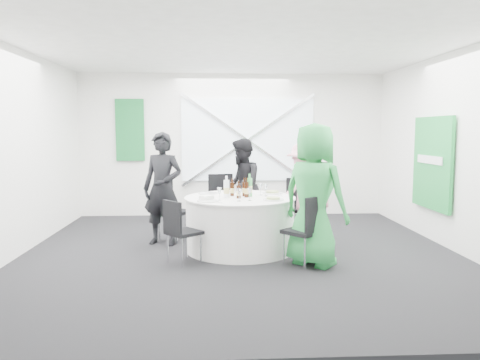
{
  "coord_description": "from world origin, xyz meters",
  "views": [
    {
      "loc": [
        -0.35,
        -6.3,
        1.69
      ],
      "look_at": [
        0.0,
        0.2,
        1.0
      ],
      "focal_mm": 35.0,
      "sensor_mm": 36.0,
      "label": 1
    }
  ],
  "objects": [
    {
      "name": "floor",
      "position": [
        0.0,
        0.0,
        0.0
      ],
      "size": [
        6.0,
        6.0,
        0.0
      ],
      "primitive_type": "plane",
      "color": "black",
      "rests_on": "ground"
    },
    {
      "name": "ceiling",
      "position": [
        0.0,
        0.0,
        2.8
      ],
      "size": [
        6.0,
        6.0,
        0.0
      ],
      "primitive_type": "plane",
      "rotation": [
        3.14,
        0.0,
        0.0
      ],
      "color": "silver",
      "rests_on": "wall_back"
    },
    {
      "name": "wall_back",
      "position": [
        0.0,
        3.0,
        1.4
      ],
      "size": [
        6.0,
        0.0,
        6.0
      ],
      "primitive_type": "plane",
      "rotation": [
        1.57,
        0.0,
        0.0
      ],
      "color": "white",
      "rests_on": "floor"
    },
    {
      "name": "wall_front",
      "position": [
        0.0,
        -3.0,
        1.4
      ],
      "size": [
        6.0,
        0.0,
        6.0
      ],
      "primitive_type": "plane",
      "rotation": [
        -1.57,
        0.0,
        0.0
      ],
      "color": "white",
      "rests_on": "floor"
    },
    {
      "name": "wall_left",
      "position": [
        -3.0,
        0.0,
        1.4
      ],
      "size": [
        0.0,
        6.0,
        6.0
      ],
      "primitive_type": "plane",
      "rotation": [
        1.57,
        0.0,
        1.57
      ],
      "color": "white",
      "rests_on": "floor"
    },
    {
      "name": "wall_right",
      "position": [
        3.0,
        0.0,
        1.4
      ],
      "size": [
        0.0,
        6.0,
        6.0
      ],
      "primitive_type": "plane",
      "rotation": [
        1.57,
        0.0,
        -1.57
      ],
      "color": "white",
      "rests_on": "floor"
    },
    {
      "name": "window_panel",
      "position": [
        0.3,
        2.96,
        1.5
      ],
      "size": [
        2.6,
        0.03,
        1.6
      ],
      "primitive_type": "cube",
      "color": "white",
      "rests_on": "wall_back"
    },
    {
      "name": "window_brace_a",
      "position": [
        0.3,
        2.92,
        1.5
      ],
      "size": [
        2.63,
        0.05,
        1.84
      ],
      "primitive_type": "cube",
      "rotation": [
        0.0,
        0.97,
        0.0
      ],
      "color": "silver",
      "rests_on": "window_panel"
    },
    {
      "name": "window_brace_b",
      "position": [
        0.3,
        2.92,
        1.5
      ],
      "size": [
        2.63,
        0.05,
        1.84
      ],
      "primitive_type": "cube",
      "rotation": [
        0.0,
        -0.97,
        0.0
      ],
      "color": "silver",
      "rests_on": "window_panel"
    },
    {
      "name": "green_banner",
      "position": [
        -2.0,
        2.95,
        1.7
      ],
      "size": [
        0.55,
        0.04,
        1.2
      ],
      "primitive_type": "cube",
      "color": "#13612B",
      "rests_on": "wall_back"
    },
    {
      "name": "green_sign",
      "position": [
        2.94,
        0.6,
        1.2
      ],
      "size": [
        0.05,
        1.2,
        1.4
      ],
      "primitive_type": "cube",
      "color": "#1A9239",
      "rests_on": "wall_right"
    },
    {
      "name": "banquet_table",
      "position": [
        0.0,
        0.2,
        0.38
      ],
      "size": [
        1.56,
        1.56,
        0.76
      ],
      "color": "silver",
      "rests_on": "floor"
    },
    {
      "name": "chair_back",
      "position": [
        -0.23,
        1.41,
        0.57
      ],
      "size": [
        0.51,
        0.52,
        0.96
      ],
      "rotation": [
        0.0,
        0.0,
        0.19
      ],
      "color": "black",
      "rests_on": "floor"
    },
    {
      "name": "chair_back_left",
      "position": [
        -1.04,
        0.87,
        0.53
      ],
      "size": [
        0.57,
        0.57,
        0.91
      ],
      "rotation": [
        0.0,
        0.0,
        1.0
      ],
      "color": "black",
      "rests_on": "floor"
    },
    {
      "name": "chair_back_right",
      "position": [
        0.86,
        0.94,
        0.55
      ],
      "size": [
        0.6,
        0.6,
        0.93
      ],
      "rotation": [
        0.0,
        0.0,
        -0.86
      ],
      "color": "black",
      "rests_on": "floor"
    },
    {
      "name": "chair_front_right",
      "position": [
        0.79,
        -0.68,
        0.52
      ],
      "size": [
        0.57,
        0.57,
        0.89
      ],
      "rotation": [
        0.0,
        0.0,
        3.87
      ],
      "color": "black",
      "rests_on": "floor"
    },
    {
      "name": "chair_front_left",
      "position": [
        -0.8,
        -0.49,
        0.48
      ],
      "size": [
        0.53,
        0.53,
        0.82
      ],
      "rotation": [
        0.0,
        0.0,
        2.28
      ],
      "color": "black",
      "rests_on": "floor"
    },
    {
      "name": "person_man_back_left",
      "position": [
        -1.12,
        0.6,
        0.84
      ],
      "size": [
        0.71,
        0.58,
        1.67
      ],
      "primitive_type": "imported",
      "rotation": [
        0.0,
        0.0,
        -0.34
      ],
      "color": "black",
      "rests_on": "floor"
    },
    {
      "name": "person_man_back",
      "position": [
        0.08,
        1.29,
        0.78
      ],
      "size": [
        0.47,
        0.79,
        1.56
      ],
      "primitive_type": "imported",
      "rotation": [
        0.0,
        0.0,
        -1.65
      ],
      "color": "black",
      "rests_on": "floor"
    },
    {
      "name": "person_woman_pink",
      "position": [
        1.01,
        0.7,
        0.76
      ],
      "size": [
        1.08,
        0.84,
        1.51
      ],
      "primitive_type": "imported",
      "rotation": [
        0.0,
        0.0,
        -2.68
      ],
      "color": "pink",
      "rests_on": "floor"
    },
    {
      "name": "person_woman_green",
      "position": [
        0.88,
        -0.6,
        0.89
      ],
      "size": [
        1.03,
        1.01,
        1.78
      ],
      "primitive_type": "imported",
      "rotation": [
        0.0,
        0.0,
        2.41
      ],
      "color": "green",
      "rests_on": "floor"
    },
    {
      "name": "plate_back",
      "position": [
        0.0,
        0.73,
        0.77
      ],
      "size": [
        0.26,
        0.26,
        0.01
      ],
      "color": "silver",
      "rests_on": "banquet_table"
    },
    {
      "name": "plate_back_left",
      "position": [
        -0.45,
        0.55,
        0.77
      ],
      "size": [
        0.29,
        0.29,
        0.01
      ],
      "color": "silver",
      "rests_on": "banquet_table"
    },
    {
      "name": "plate_back_right",
      "position": [
        0.5,
        0.53,
        0.78
      ],
      "size": [
        0.29,
        0.29,
        0.04
      ],
      "color": "silver",
      "rests_on": "banquet_table"
    },
    {
      "name": "plate_front_right",
      "position": [
        0.43,
        -0.12,
        0.78
      ],
      "size": [
        0.28,
        0.28,
        0.04
      ],
      "color": "silver",
      "rests_on": "banquet_table"
    },
    {
      "name": "plate_front_left",
      "position": [
        -0.45,
        -0.21,
        0.77
      ],
      "size": [
        0.28,
        0.28,
        0.01
      ],
      "color": "silver",
      "rests_on": "banquet_table"
    },
    {
      "name": "napkin",
      "position": [
        -0.46,
        -0.1,
        0.8
      ],
      "size": [
        0.21,
        0.2,
        0.05
      ],
      "primitive_type": "cube",
      "rotation": [
        0.0,
        0.0,
        0.75
      ],
      "color": "silver",
      "rests_on": "plate_front_left"
    },
    {
      "name": "beer_bottle_a",
      "position": [
        -0.11,
        0.3,
        0.86
      ],
      "size": [
        0.06,
        0.06,
        0.26
      ],
      "color": "#351709",
      "rests_on": "banquet_table"
    },
    {
      "name": "beer_bottle_b",
      "position": [
        0.07,
        0.28,
        0.86
      ],
      "size": [
        0.06,
        0.06,
        0.27
      ],
      "color": "#351709",
      "rests_on": "banquet_table"
    },
    {
      "name": "beer_bottle_c",
      "position": [
        0.09,
        0.16,
        0.87
      ],
      "size": [
        0.06,
        0.06,
        0.28
      ],
      "color": "#351709",
      "rests_on": "banquet_table"
    },
    {
      "name": "beer_bottle_d",
      "position": [
        -0.03,
        0.07,
        0.85
      ],
      "size": [
        0.06,
        0.06,
        0.24
      ],
      "color": "#351709",
      "rests_on": "banquet_table"
    },
    {
      "name": "green_water_bottle",
      "position": [
        0.14,
        0.24,
        0.89
      ],
      "size": [
        0.08,
        0.08,
        0.32
      ],
      "color": "green",
      "rests_on": "banquet_table"
    },
    {
      "name": "clear_water_bottle",
      "position": [
        -0.19,
        0.16,
        0.88
      ],
      "size": [
        0.08,
        0.08,
        0.3
      ],
      "color": "white",
      "rests_on": "banquet_table"
    },
    {
      "name": "wine_glass_a",
      "position": [
        0.31,
        0.38,
        0.88
      ],
      "size": [
        0.07,
        0.07,
        0.17
      ],
      "color": "white",
      "rests_on": "banquet_table"
    },
    {
      "name": "wine_glass_b",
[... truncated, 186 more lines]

